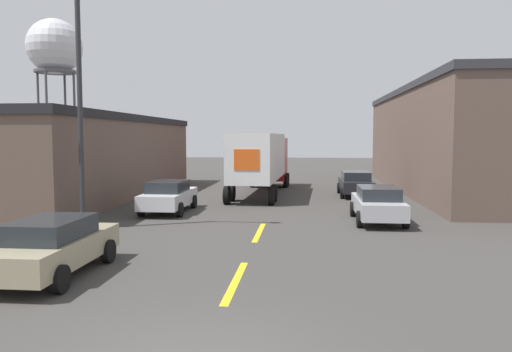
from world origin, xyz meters
TOP-DOWN VIEW (x-y plane):
  - road_centerline at (0.00, 4.68)m, footprint 0.20×16.72m
  - warehouse_left at (-13.81, 21.52)m, footprint 12.01×21.72m
  - warehouse_right at (12.28, 26.72)m, footprint 8.95×25.20m
  - semi_truck at (-1.02, 24.16)m, footprint 3.18×12.45m
  - parked_car_left_near at (-4.80, 4.73)m, footprint 2.02×4.58m
  - parked_car_right_mid at (4.80, 13.96)m, footprint 2.02×4.58m
  - parked_car_right_far at (4.80, 23.38)m, footprint 2.02×4.58m
  - parked_car_left_far at (-4.80, 15.81)m, footprint 2.02×4.58m
  - water_tower at (-27.59, 49.27)m, footprint 6.39×6.39m
  - street_lamp at (-6.62, 11.21)m, footprint 3.16×0.32m

SIDE VIEW (x-z plane):
  - road_centerline at x=0.00m, z-range 0.00..0.01m
  - parked_car_left_near at x=-4.80m, z-range 0.04..1.56m
  - parked_car_right_mid at x=4.80m, z-range 0.04..1.56m
  - parked_car_right_far at x=4.80m, z-range 0.04..1.56m
  - parked_car_left_far at x=-4.80m, z-range 0.04..1.56m
  - semi_truck at x=-1.02m, z-range 0.38..4.19m
  - warehouse_left at x=-13.81m, z-range 0.00..4.90m
  - warehouse_right at x=12.28m, z-range 0.01..6.83m
  - street_lamp at x=-6.62m, z-range 0.73..9.87m
  - water_tower at x=-27.59m, z-range 5.31..22.68m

